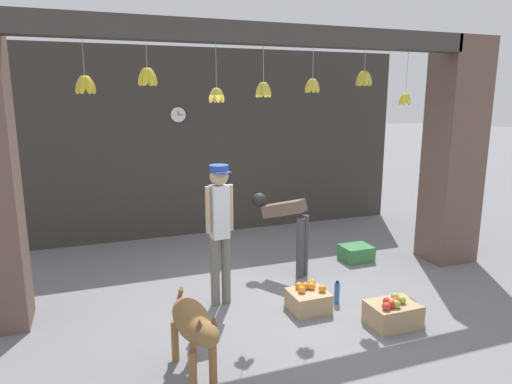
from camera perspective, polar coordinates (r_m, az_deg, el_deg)
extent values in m
plane|color=slate|center=(5.97, 1.48, -12.72)|extent=(60.00, 60.00, 0.00)
cube|color=#38332D|center=(8.29, -6.08, 6.09)|extent=(7.50, 0.12, 3.31)
cube|color=brown|center=(7.44, 23.48, 4.50)|extent=(0.70, 0.60, 3.31)
cube|color=#3D3833|center=(5.58, 1.18, 19.12)|extent=(5.60, 0.24, 0.24)
cylinder|color=#B2AD99|center=(5.22, -20.79, 15.50)|extent=(0.01, 0.01, 0.37)
ellipsoid|color=yellow|center=(5.20, -19.96, 12.47)|extent=(0.14, 0.08, 0.21)
ellipsoid|color=yellow|center=(5.25, -20.26, 12.44)|extent=(0.11, 0.13, 0.22)
ellipsoid|color=yellow|center=(5.25, -20.86, 12.40)|extent=(0.11, 0.13, 0.22)
ellipsoid|color=yellow|center=(5.20, -21.16, 12.38)|extent=(0.14, 0.08, 0.21)
ellipsoid|color=yellow|center=(5.16, -20.86, 12.42)|extent=(0.11, 0.13, 0.22)
ellipsoid|color=yellow|center=(5.16, -20.26, 12.46)|extent=(0.11, 0.13, 0.22)
cylinder|color=#B2AD99|center=(5.24, -13.54, 16.40)|extent=(0.01, 0.01, 0.28)
ellipsoid|color=yellow|center=(5.24, -12.81, 13.84)|extent=(0.14, 0.08, 0.22)
ellipsoid|color=yellow|center=(5.28, -13.18, 13.81)|extent=(0.11, 0.13, 0.23)
ellipsoid|color=yellow|center=(5.27, -13.77, 13.78)|extent=(0.11, 0.13, 0.23)
ellipsoid|color=yellow|center=(5.22, -14.01, 13.79)|extent=(0.14, 0.08, 0.22)
ellipsoid|color=yellow|center=(5.18, -13.65, 13.83)|extent=(0.11, 0.13, 0.23)
ellipsoid|color=yellow|center=(5.19, -13.04, 13.85)|extent=(0.11, 0.13, 0.23)
cylinder|color=#B2AD99|center=(5.31, -5.02, 15.49)|extent=(0.01, 0.01, 0.49)
ellipsoid|color=yellow|center=(5.31, -4.45, 11.95)|extent=(0.12, 0.07, 0.19)
ellipsoid|color=yellow|center=(5.34, -5.09, 11.94)|extent=(0.07, 0.12, 0.19)
ellipsoid|color=yellow|center=(5.29, -5.45, 11.93)|extent=(0.12, 0.07, 0.19)
ellipsoid|color=yellow|center=(5.25, -4.81, 11.94)|extent=(0.07, 0.12, 0.19)
cylinder|color=#B2AD99|center=(5.57, 0.94, 15.73)|extent=(0.01, 0.01, 0.42)
ellipsoid|color=yellow|center=(5.58, 1.43, 12.64)|extent=(0.13, 0.07, 0.21)
ellipsoid|color=yellow|center=(5.61, 0.74, 12.64)|extent=(0.07, 0.13, 0.21)
ellipsoid|color=yellow|center=(5.54, 0.42, 12.64)|extent=(0.13, 0.07, 0.21)
ellipsoid|color=yellow|center=(5.51, 1.13, 12.65)|extent=(0.07, 0.13, 0.21)
cylinder|color=#B2AD99|center=(5.81, 7.15, 15.71)|extent=(0.01, 0.01, 0.37)
ellipsoid|color=yellow|center=(5.82, 7.50, 13.02)|extent=(0.13, 0.07, 0.19)
ellipsoid|color=yellow|center=(5.85, 7.17, 13.03)|extent=(0.11, 0.11, 0.20)
ellipsoid|color=yellow|center=(5.84, 6.77, 13.04)|extent=(0.08, 0.12, 0.20)
ellipsoid|color=yellow|center=(5.80, 6.59, 13.05)|extent=(0.12, 0.09, 0.20)
ellipsoid|color=yellow|center=(5.76, 6.78, 13.05)|extent=(0.12, 0.09, 0.20)
ellipsoid|color=yellow|center=(5.76, 7.20, 13.04)|extent=(0.08, 0.12, 0.20)
ellipsoid|color=yellow|center=(5.78, 7.52, 13.03)|extent=(0.11, 0.11, 0.20)
cylinder|color=#B2AD99|center=(6.15, 13.47, 15.76)|extent=(0.01, 0.01, 0.27)
ellipsoid|color=gold|center=(6.17, 13.79, 13.61)|extent=(0.14, 0.08, 0.21)
ellipsoid|color=gold|center=(6.20, 13.41, 13.62)|extent=(0.12, 0.13, 0.23)
ellipsoid|color=gold|center=(6.18, 13.00, 13.65)|extent=(0.09, 0.14, 0.22)
ellipsoid|color=gold|center=(6.14, 12.86, 13.67)|extent=(0.14, 0.11, 0.22)
ellipsoid|color=gold|center=(6.10, 13.10, 13.67)|extent=(0.14, 0.11, 0.22)
ellipsoid|color=gold|center=(6.09, 13.54, 13.65)|extent=(0.09, 0.14, 0.22)
ellipsoid|color=gold|center=(6.13, 13.85, 13.63)|extent=(0.12, 0.13, 0.23)
cylinder|color=#B2AD99|center=(6.50, 18.37, 14.04)|extent=(0.01, 0.01, 0.55)
ellipsoid|color=yellow|center=(6.52, 18.46, 10.95)|extent=(0.11, 0.06, 0.17)
ellipsoid|color=yellow|center=(6.53, 18.03, 10.97)|extent=(0.08, 0.11, 0.18)
ellipsoid|color=yellow|center=(6.49, 17.78, 10.99)|extent=(0.11, 0.09, 0.18)
ellipsoid|color=yellow|center=(6.45, 18.06, 10.97)|extent=(0.11, 0.09, 0.18)
ellipsoid|color=yellow|center=(6.47, 18.48, 10.94)|extent=(0.08, 0.11, 0.18)
ellipsoid|color=olive|center=(4.24, -8.01, -15.53)|extent=(0.36, 0.77, 0.30)
cylinder|color=olive|center=(4.20, -5.39, -21.09)|extent=(0.07, 0.07, 0.41)
cylinder|color=olive|center=(4.16, -7.89, -21.57)|extent=(0.07, 0.07, 0.41)
cylinder|color=olive|center=(4.67, -7.86, -17.53)|extent=(0.07, 0.07, 0.41)
cylinder|color=olive|center=(4.63, -10.09, -17.90)|extent=(0.07, 0.07, 0.41)
ellipsoid|color=olive|center=(3.87, -6.15, -17.27)|extent=(0.21, 0.29, 0.20)
cone|color=brown|center=(3.83, -5.31, -15.70)|extent=(0.07, 0.07, 0.08)
cone|color=brown|center=(3.80, -7.08, -16.01)|extent=(0.07, 0.07, 0.08)
cylinder|color=olive|center=(4.59, -9.58, -12.97)|extent=(0.06, 0.23, 0.30)
cylinder|color=#6B665B|center=(5.61, -3.78, -9.73)|extent=(0.11, 0.11, 0.84)
cylinder|color=#6B665B|center=(5.56, -5.14, -9.94)|extent=(0.11, 0.11, 0.84)
cube|color=silver|center=(5.36, -4.58, -2.50)|extent=(0.21, 0.19, 0.63)
cylinder|color=tan|center=(5.40, -3.20, -1.95)|extent=(0.06, 0.06, 0.56)
cylinder|color=tan|center=(5.30, -6.01, -2.26)|extent=(0.06, 0.06, 0.56)
sphere|color=tan|center=(5.27, -4.66, 1.98)|extent=(0.22, 0.22, 0.22)
cylinder|color=#234299|center=(5.25, -4.68, 2.97)|extent=(0.22, 0.22, 0.08)
cube|color=#234299|center=(5.16, -4.24, 2.45)|extent=(0.19, 0.14, 0.01)
cylinder|color=#424247|center=(6.37, 5.55, -6.99)|extent=(0.11, 0.11, 0.86)
cylinder|color=#424247|center=(6.49, 6.07, -6.64)|extent=(0.11, 0.11, 0.86)
cube|color=brown|center=(6.41, 3.51, -2.09)|extent=(0.57, 0.63, 0.32)
sphere|color=black|center=(6.57, 0.42, -1.00)|extent=(0.21, 0.21, 0.21)
cube|color=tan|center=(5.56, 6.56, -13.39)|extent=(0.44, 0.41, 0.24)
sphere|color=orange|center=(5.46, 5.74, -12.04)|extent=(0.09, 0.09, 0.09)
sphere|color=orange|center=(5.52, 8.28, -11.86)|extent=(0.09, 0.09, 0.09)
sphere|color=orange|center=(5.57, 6.15, -11.59)|extent=(0.09, 0.09, 0.09)
sphere|color=orange|center=(5.56, 5.40, -11.61)|extent=(0.09, 0.09, 0.09)
sphere|color=orange|center=(5.57, 6.95, -11.59)|extent=(0.09, 0.09, 0.09)
sphere|color=orange|center=(5.65, 7.02, -11.22)|extent=(0.09, 0.09, 0.09)
cube|color=tan|center=(5.43, 16.72, -14.40)|extent=(0.54, 0.40, 0.26)
sphere|color=#99B238|center=(5.30, 16.59, -13.08)|extent=(0.09, 0.09, 0.09)
sphere|color=#99B238|center=(5.39, 17.77, -12.72)|extent=(0.09, 0.09, 0.09)
sphere|color=#99B238|center=(5.44, 16.98, -12.41)|extent=(0.09, 0.09, 0.09)
sphere|color=#99B238|center=(5.27, 17.14, -13.26)|extent=(0.09, 0.09, 0.09)
sphere|color=red|center=(5.25, 16.57, -13.31)|extent=(0.09, 0.09, 0.09)
sphere|color=red|center=(5.35, 17.03, -12.87)|extent=(0.09, 0.09, 0.09)
sphere|color=red|center=(5.31, 16.06, -13.01)|extent=(0.09, 0.09, 0.09)
sphere|color=red|center=(5.19, 15.97, -13.59)|extent=(0.09, 0.09, 0.09)
sphere|color=red|center=(5.30, 16.88, -13.11)|extent=(0.09, 0.09, 0.09)
cube|color=#387A42|center=(7.25, 12.41, -7.46)|extent=(0.45, 0.38, 0.23)
cylinder|color=#2D60AD|center=(5.78, 10.08, -12.35)|extent=(0.07, 0.07, 0.27)
cylinder|color=black|center=(5.72, 10.14, -11.00)|extent=(0.04, 0.04, 0.03)
cylinder|color=black|center=(8.08, -9.72, 9.50)|extent=(0.27, 0.01, 0.27)
cylinder|color=white|center=(8.07, -9.71, 9.50)|extent=(0.26, 0.02, 0.26)
cube|color=black|center=(8.05, -9.70, 9.69)|extent=(0.01, 0.01, 0.07)
cube|color=black|center=(8.06, -9.42, 9.50)|extent=(0.10, 0.01, 0.01)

